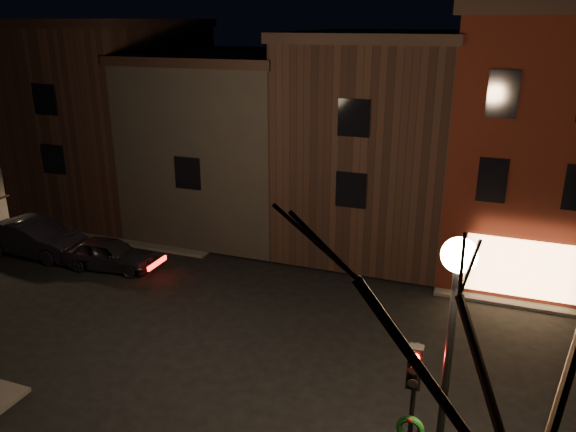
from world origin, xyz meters
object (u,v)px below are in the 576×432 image
object	(u,v)px
parked_car_b	(34,238)
street_lamp_near	(453,315)
traffic_signal	(412,404)
parked_car_a	(109,254)
bare_tree_right	(554,360)

from	to	relation	value
parked_car_b	street_lamp_near	bearing A→B (deg)	-114.81
traffic_signal	parked_car_a	distance (m)	16.18
parked_car_a	parked_car_b	xyz separation A→B (m)	(-4.01, 0.03, 0.14)
parked_car_a	street_lamp_near	bearing A→B (deg)	-127.95
bare_tree_right	parked_car_b	bearing A→B (deg)	150.19
traffic_signal	bare_tree_right	bearing A→B (deg)	-57.59
street_lamp_near	parked_car_b	world-z (taller)	street_lamp_near
street_lamp_near	parked_car_a	world-z (taller)	street_lamp_near
traffic_signal	parked_car_b	world-z (taller)	traffic_signal
bare_tree_right	parked_car_a	size ratio (longest dim) A/B	2.15
street_lamp_near	bare_tree_right	world-z (taller)	bare_tree_right
parked_car_a	traffic_signal	bearing A→B (deg)	-127.57
parked_car_a	parked_car_b	size ratio (longest dim) A/B	0.80
street_lamp_near	traffic_signal	distance (m)	2.49
parked_car_b	traffic_signal	bearing A→B (deg)	-114.27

